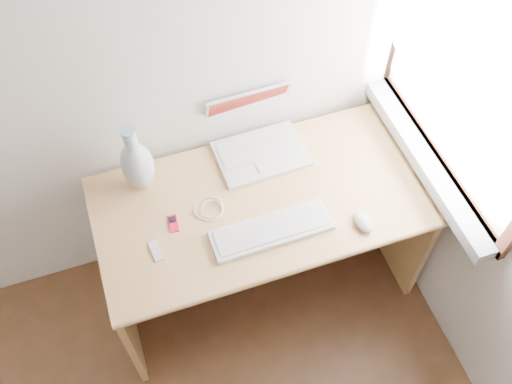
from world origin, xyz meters
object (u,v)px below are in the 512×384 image
object	(u,v)px
vase	(137,164)
desk	(256,211)
external_keyboard	(272,230)
laptop	(257,138)

from	to	relation	value
vase	desk	bearing A→B (deg)	-18.66
desk	external_keyboard	bearing A→B (deg)	-93.93
desk	external_keyboard	xyz separation A→B (m)	(-0.02, -0.24, 0.22)
desk	vase	xyz separation A→B (m)	(-0.44, 0.15, 0.34)
laptop	external_keyboard	size ratio (longest dim) A/B	0.80
laptop	desk	bearing A→B (deg)	-112.59
laptop	vase	distance (m)	0.52
desk	external_keyboard	distance (m)	0.32
laptop	vase	bearing A→B (deg)	-178.08
external_keyboard	vase	world-z (taller)	vase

